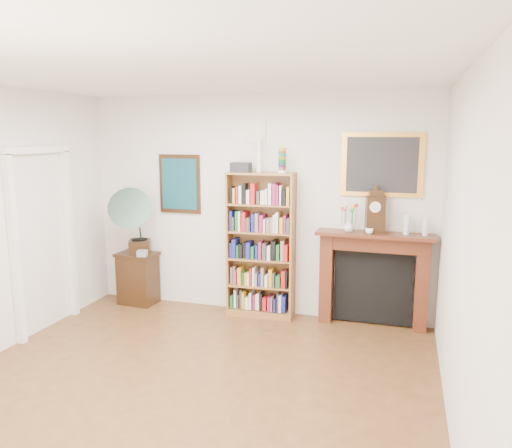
{
  "coord_description": "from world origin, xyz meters",
  "views": [
    {
      "loc": [
        1.82,
        -3.57,
        2.31
      ],
      "look_at": [
        0.27,
        1.6,
        1.33
      ],
      "focal_mm": 35.0,
      "sensor_mm": 36.0,
      "label": 1
    }
  ],
  "objects_px": {
    "gramophone": "(132,217)",
    "cd_stack": "(142,253)",
    "bottle_right": "(425,227)",
    "fireplace": "(374,271)",
    "side_cabinet": "(138,278)",
    "teacup": "(369,231)",
    "bookshelf": "(260,237)",
    "mantel_clock": "(375,213)",
    "flower_vase": "(349,226)",
    "bottle_left": "(407,224)"
  },
  "relations": [
    {
      "from": "gramophone",
      "to": "cd_stack",
      "type": "bearing_deg",
      "value": -40.87
    },
    {
      "from": "bottle_right",
      "to": "cd_stack",
      "type": "bearing_deg",
      "value": -176.96
    },
    {
      "from": "cd_stack",
      "to": "bottle_right",
      "type": "distance_m",
      "value": 3.58
    },
    {
      "from": "fireplace",
      "to": "bottle_right",
      "type": "relative_size",
      "value": 6.91
    },
    {
      "from": "side_cabinet",
      "to": "fireplace",
      "type": "height_order",
      "value": "fireplace"
    },
    {
      "from": "teacup",
      "to": "bottle_right",
      "type": "xyz_separation_m",
      "value": [
        0.62,
        0.08,
        0.06
      ]
    },
    {
      "from": "gramophone",
      "to": "bottle_right",
      "type": "distance_m",
      "value": 3.69
    },
    {
      "from": "bookshelf",
      "to": "bottle_right",
      "type": "distance_m",
      "value": 1.97
    },
    {
      "from": "fireplace",
      "to": "gramophone",
      "type": "distance_m",
      "value": 3.18
    },
    {
      "from": "cd_stack",
      "to": "teacup",
      "type": "height_order",
      "value": "teacup"
    },
    {
      "from": "bottle_right",
      "to": "mantel_clock",
      "type": "bearing_deg",
      "value": -179.41
    },
    {
      "from": "bottle_right",
      "to": "flower_vase",
      "type": "bearing_deg",
      "value": -178.61
    },
    {
      "from": "bookshelf",
      "to": "mantel_clock",
      "type": "relative_size",
      "value": 4.21
    },
    {
      "from": "cd_stack",
      "to": "teacup",
      "type": "bearing_deg",
      "value": 2.03
    },
    {
      "from": "gramophone",
      "to": "flower_vase",
      "type": "distance_m",
      "value": 2.82
    },
    {
      "from": "flower_vase",
      "to": "side_cabinet",
      "type": "bearing_deg",
      "value": -179.41
    },
    {
      "from": "mantel_clock",
      "to": "flower_vase",
      "type": "xyz_separation_m",
      "value": [
        -0.3,
        -0.02,
        -0.17
      ]
    },
    {
      "from": "teacup",
      "to": "gramophone",
      "type": "bearing_deg",
      "value": -178.85
    },
    {
      "from": "gramophone",
      "to": "mantel_clock",
      "type": "height_order",
      "value": "mantel_clock"
    },
    {
      "from": "side_cabinet",
      "to": "fireplace",
      "type": "distance_m",
      "value": 3.16
    },
    {
      "from": "bookshelf",
      "to": "bottle_right",
      "type": "relative_size",
      "value": 10.6
    },
    {
      "from": "flower_vase",
      "to": "bookshelf",
      "type": "bearing_deg",
      "value": 179.55
    },
    {
      "from": "gramophone",
      "to": "cd_stack",
      "type": "height_order",
      "value": "gramophone"
    },
    {
      "from": "fireplace",
      "to": "bottle_right",
      "type": "distance_m",
      "value": 0.8
    },
    {
      "from": "gramophone",
      "to": "bottle_left",
      "type": "distance_m",
      "value": 3.48
    },
    {
      "from": "bottle_left",
      "to": "bottle_right",
      "type": "height_order",
      "value": "bottle_left"
    },
    {
      "from": "side_cabinet",
      "to": "cd_stack",
      "type": "distance_m",
      "value": 0.45
    },
    {
      "from": "teacup",
      "to": "cd_stack",
      "type": "bearing_deg",
      "value": -177.97
    },
    {
      "from": "side_cabinet",
      "to": "bottle_left",
      "type": "xyz_separation_m",
      "value": [
        3.49,
        0.07,
        0.92
      ]
    },
    {
      "from": "mantel_clock",
      "to": "bottle_left",
      "type": "relative_size",
      "value": 2.1
    },
    {
      "from": "mantel_clock",
      "to": "teacup",
      "type": "relative_size",
      "value": 5.42
    },
    {
      "from": "bookshelf",
      "to": "gramophone",
      "type": "distance_m",
      "value": 1.74
    },
    {
      "from": "mantel_clock",
      "to": "teacup",
      "type": "distance_m",
      "value": 0.23
    },
    {
      "from": "cd_stack",
      "to": "bottle_left",
      "type": "distance_m",
      "value": 3.38
    },
    {
      "from": "fireplace",
      "to": "teacup",
      "type": "height_order",
      "value": "teacup"
    },
    {
      "from": "teacup",
      "to": "bottle_right",
      "type": "bearing_deg",
      "value": 7.79
    },
    {
      "from": "mantel_clock",
      "to": "bottle_right",
      "type": "relative_size",
      "value": 2.52
    },
    {
      "from": "gramophone",
      "to": "teacup",
      "type": "bearing_deg",
      "value": -23.75
    },
    {
      "from": "teacup",
      "to": "flower_vase",
      "type": "bearing_deg",
      "value": 165.54
    },
    {
      "from": "bookshelf",
      "to": "flower_vase",
      "type": "bearing_deg",
      "value": -4.12
    },
    {
      "from": "flower_vase",
      "to": "bottle_left",
      "type": "height_order",
      "value": "bottle_left"
    },
    {
      "from": "side_cabinet",
      "to": "bottle_right",
      "type": "height_order",
      "value": "bottle_right"
    },
    {
      "from": "fireplace",
      "to": "flower_vase",
      "type": "xyz_separation_m",
      "value": [
        -0.31,
        -0.08,
        0.55
      ]
    },
    {
      "from": "bottle_left",
      "to": "cd_stack",
      "type": "bearing_deg",
      "value": -176.43
    },
    {
      "from": "cd_stack",
      "to": "bottle_right",
      "type": "xyz_separation_m",
      "value": [
        3.54,
        0.19,
        0.51
      ]
    },
    {
      "from": "mantel_clock",
      "to": "bottle_right",
      "type": "height_order",
      "value": "mantel_clock"
    },
    {
      "from": "side_cabinet",
      "to": "gramophone",
      "type": "distance_m",
      "value": 0.88
    },
    {
      "from": "bottle_left",
      "to": "bottle_right",
      "type": "relative_size",
      "value": 1.2
    },
    {
      "from": "flower_vase",
      "to": "teacup",
      "type": "relative_size",
      "value": 1.49
    },
    {
      "from": "fireplace",
      "to": "bottle_left",
      "type": "relative_size",
      "value": 5.75
    }
  ]
}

